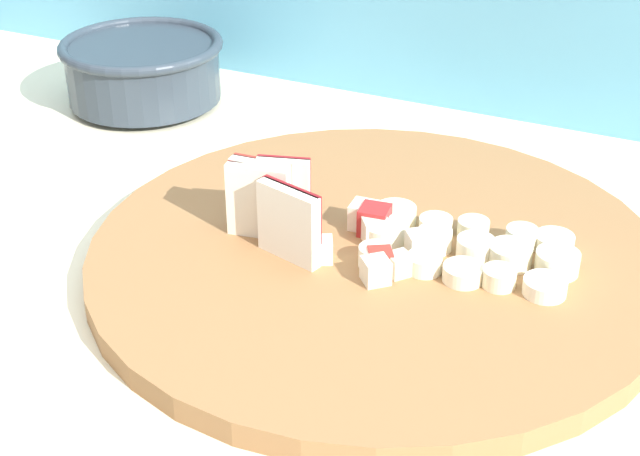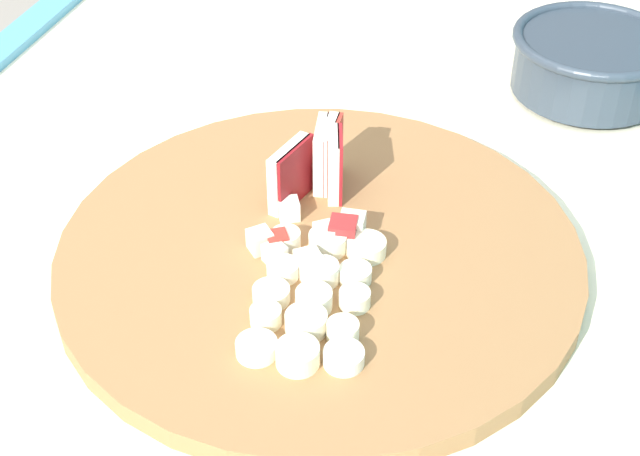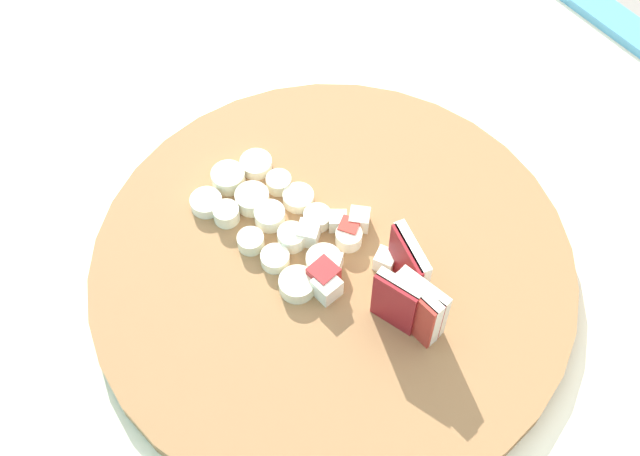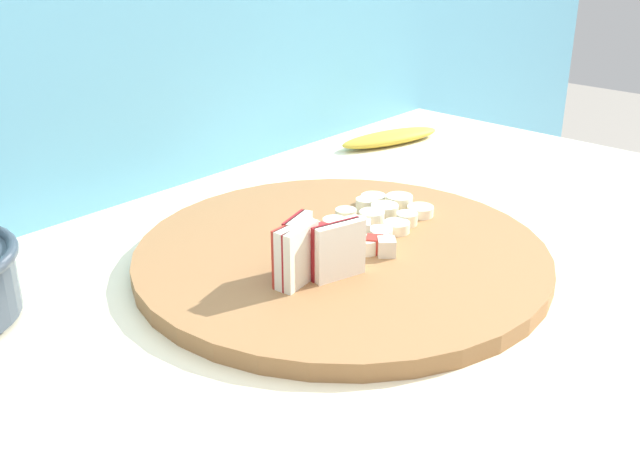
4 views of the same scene
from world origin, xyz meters
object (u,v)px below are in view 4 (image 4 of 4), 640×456
(apple_dice_pile, at_px, (347,241))
(banana_slice_rows, at_px, (370,220))
(cutting_board, at_px, (341,256))
(banana_peel, at_px, (390,138))
(apple_wedge_fan, at_px, (308,252))

(apple_dice_pile, distance_m, banana_slice_rows, 0.06)
(apple_dice_pile, relative_size, banana_slice_rows, 0.56)
(cutting_board, bearing_deg, apple_dice_pile, -72.76)
(cutting_board, height_order, banana_peel, banana_peel)
(apple_wedge_fan, bearing_deg, banana_slice_rows, 14.89)
(cutting_board, bearing_deg, banana_peel, 30.40)
(banana_peel, bearing_deg, apple_dice_pile, -148.88)
(apple_wedge_fan, xyz_separation_m, apple_dice_pile, (0.07, 0.02, -0.02))
(banana_slice_rows, bearing_deg, apple_wedge_fan, -165.11)
(apple_wedge_fan, relative_size, banana_slice_rows, 0.52)
(apple_dice_pile, xyz_separation_m, banana_peel, (0.35, 0.21, -0.02))
(banana_slice_rows, bearing_deg, apple_dice_pile, -162.22)
(cutting_board, height_order, apple_dice_pile, apple_dice_pile)
(apple_wedge_fan, relative_size, apple_dice_pile, 0.93)
(apple_wedge_fan, distance_m, banana_slice_rows, 0.14)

